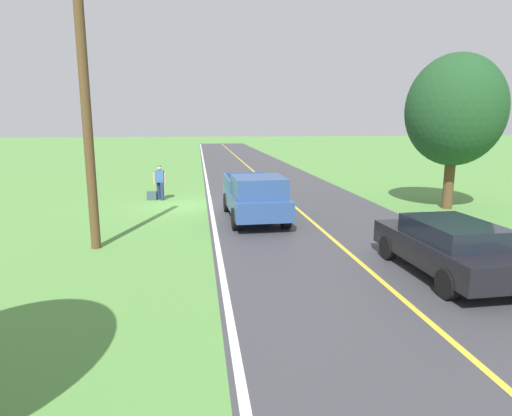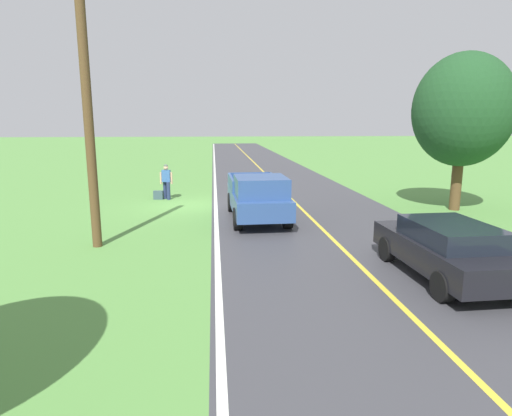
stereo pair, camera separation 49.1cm
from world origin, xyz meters
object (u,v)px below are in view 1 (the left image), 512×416
at_px(hitchhiker_walking, 160,180).
at_px(suitcase_carried, 152,196).
at_px(pickup_truck_passing, 255,196).
at_px(sedan_mid_oncoming, 448,246).
at_px(utility_pole_roadside, 87,120).
at_px(tree_far_side_near, 455,111).

bearing_deg(hitchhiker_walking, suitcase_carried, 5.13).
distance_m(pickup_truck_passing, sedan_mid_oncoming, 7.84).
bearing_deg(sedan_mid_oncoming, suitcase_carried, -54.89).
relative_size(pickup_truck_passing, sedan_mid_oncoming, 1.22).
bearing_deg(utility_pole_roadside, tree_far_side_near, -162.78).
relative_size(suitcase_carried, tree_far_side_near, 0.07).
xyz_separation_m(pickup_truck_passing, tree_far_side_near, (-8.78, -1.23, 3.29)).
bearing_deg(suitcase_carried, hitchhiker_walking, 100.86).
bearing_deg(sedan_mid_oncoming, utility_pole_roadside, -21.61).
bearing_deg(sedan_mid_oncoming, hitchhiker_walking, -56.37).
distance_m(tree_far_side_near, sedan_mid_oncoming, 10.01).
relative_size(tree_far_side_near, utility_pole_roadside, 0.86).
height_order(sedan_mid_oncoming, utility_pole_roadside, utility_pole_roadside).
distance_m(suitcase_carried, tree_far_side_near, 14.38).
height_order(suitcase_carried, pickup_truck_passing, pickup_truck_passing).
relative_size(suitcase_carried, sedan_mid_oncoming, 0.10).
distance_m(pickup_truck_passing, utility_pole_roadside, 6.79).
bearing_deg(utility_pole_roadside, hitchhiker_walking, -98.71).
bearing_deg(hitchhiker_walking, tree_far_side_near, 162.91).
relative_size(hitchhiker_walking, tree_far_side_near, 0.26).
bearing_deg(tree_far_side_near, utility_pole_roadside, 17.22).
height_order(pickup_truck_passing, tree_far_side_near, tree_far_side_near).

